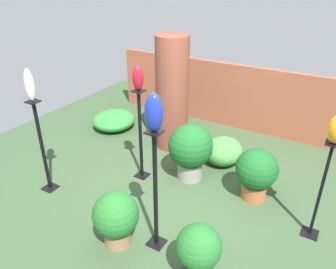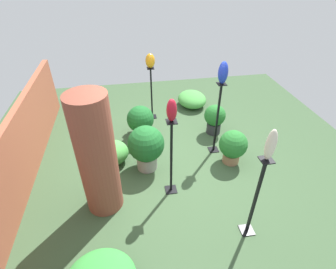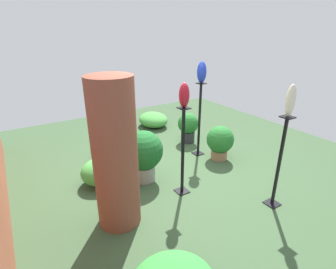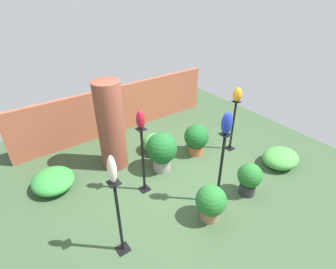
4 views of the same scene
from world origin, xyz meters
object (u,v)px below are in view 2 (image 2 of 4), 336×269
Objects in this scene: art_vase_amber at (150,61)px; potted_plant_near_pillar at (140,121)px; pedestal_ivory at (255,202)px; art_vase_cobalt at (223,73)px; pedestal_cobalt at (217,122)px; potted_plant_front_left at (233,146)px; potted_plant_back_center at (215,118)px; art_vase_ivory at (271,145)px; pedestal_ruby at (171,161)px; brick_pillar at (97,157)px; art_vase_ruby at (172,110)px; pedestal_amber at (152,96)px; potted_plant_walkway_edge at (146,146)px.

art_vase_amber is 1.38m from potted_plant_near_pillar.
art_vase_cobalt is at bearing -3.37° from pedestal_ivory.
pedestal_ivory is at bearing 176.63° from pedestal_cobalt.
potted_plant_front_left is 1.05m from potted_plant_back_center.
potted_plant_front_left is (1.56, -0.34, -1.23)m from art_vase_ivory.
pedestal_ivory is 3.44× the size of art_vase_cobalt.
pedestal_ivory is at bearing 167.81° from potted_plant_front_left.
potted_plant_back_center is at bearing -38.82° from pedestal_ruby.
brick_pillar is 5.57× the size of art_vase_ruby.
pedestal_cobalt is at bearing -144.70° from art_vase_amber.
pedestal_amber is at bearing 15.68° from pedestal_ivory.
pedestal_ivory is (-0.91, -2.11, -0.36)m from brick_pillar.
pedestal_ivory is at bearing -135.76° from art_vase_ruby.
brick_pillar is at bearing 115.68° from pedestal_cobalt.
art_vase_ruby reaches higher than potted_plant_back_center.
potted_plant_near_pillar is at bearing 87.03° from potted_plant_back_center.
pedestal_amber is 1.90m from potted_plant_walkway_edge.
potted_plant_walkway_edge is at bearing 27.26° from art_vase_ruby.
potted_plant_near_pillar is at bearing 26.51° from pedestal_ivory.
pedestal_ivory is 3.03m from potted_plant_near_pillar.
pedestal_cobalt is 1.95× the size of potted_plant_near_pillar.
pedestal_ruby is at bearing 141.18° from potted_plant_back_center.
brick_pillar is at bearing 157.18° from art_vase_amber.
potted_plant_walkway_edge is at bearing 27.26° from pedestal_ruby.
brick_pillar is 4.91× the size of art_vase_cobalt.
art_vase_ivory is at bearing -153.49° from potted_plant_near_pillar.
pedestal_cobalt is at bearing -116.40° from potted_plant_near_pillar.
art_vase_ivory is 1.98m from art_vase_cobalt.
art_vase_ruby reaches higher than pedestal_ivory.
potted_plant_walkway_edge is 1.30× the size of potted_plant_back_center.
pedestal_amber is 0.92× the size of pedestal_ivory.
art_vase_amber is 0.42× the size of potted_plant_near_pillar.
pedestal_ruby is 1.81m from art_vase_cobalt.
art_vase_ruby reaches higher than potted_plant_walkway_edge.
potted_plant_back_center is (1.71, -2.42, -0.61)m from brick_pillar.
potted_plant_back_center is (-0.93, -1.31, -0.20)m from pedestal_amber.
pedestal_cobalt reaches higher than potted_plant_walkway_edge.
potted_plant_walkway_edge is 1.29× the size of potted_plant_front_left.
art_vase_ivory is (-1.98, 0.12, 0.92)m from pedestal_cobalt.
pedestal_amber is 1.62m from potted_plant_back_center.
brick_pillar reaches higher than art_vase_amber.
art_vase_ruby is at bearing -152.74° from potted_plant_walkway_edge.
brick_pillar is 2.03m from potted_plant_near_pillar.
pedestal_ivory is 3.77m from art_vase_amber.
pedestal_cobalt reaches higher than potted_plant_back_center.
art_vase_ivory is 2.91m from potted_plant_back_center.
pedestal_ruby reaches higher than potted_plant_front_left.
pedestal_ivory is at bearing 0.00° from art_vase_ivory.
art_vase_cobalt is at bearing -48.55° from art_vase_ruby.
art_vase_ivory reaches higher than potted_plant_front_left.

